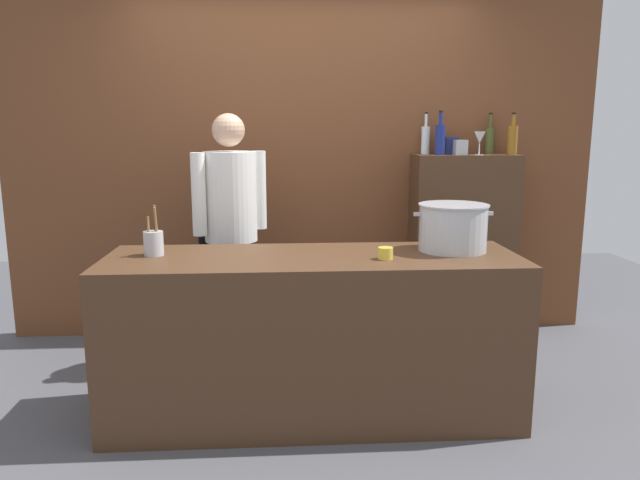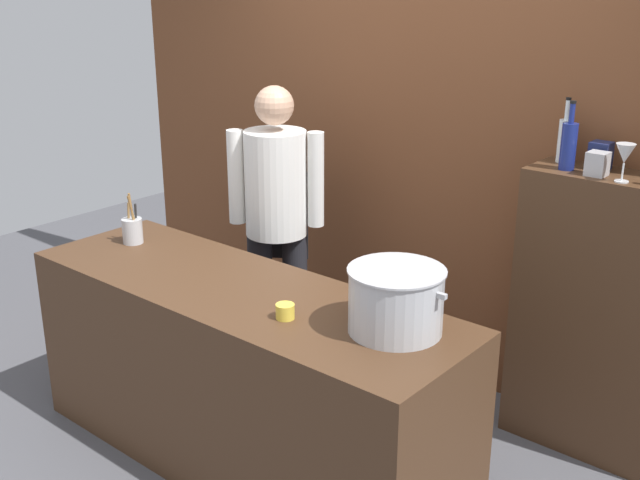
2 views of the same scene
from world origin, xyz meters
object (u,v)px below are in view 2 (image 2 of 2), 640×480
Objects in this scene: chef at (276,212)px; stockpot_large at (396,300)px; spice_tin_navy at (600,156)px; wine_bottle_clear at (564,139)px; wine_glass_wide at (625,155)px; spice_tin_silver at (597,164)px; utensil_crock at (132,230)px; butter_jar at (285,311)px; wine_bottle_cobalt at (569,145)px.

chef is 1.45m from stockpot_large.
chef is 13.25× the size of spice_tin_navy.
chef is 5.47× the size of wine_bottle_clear.
spice_tin_silver is (-0.13, 0.04, -0.07)m from wine_glass_wide.
spice_tin_silver is at bearing 159.20° from chef.
spice_tin_navy is 1.18× the size of spice_tin_silver.
wine_glass_wide is (2.09, 1.02, 0.53)m from utensil_crock.
stockpot_large is 5.69× the size of butter_jar.
utensil_crock is 2.17× the size of spice_tin_navy.
utensil_crock is 2.18m from wine_bottle_clear.
butter_jar is at bearing -126.20° from wine_glass_wide.
wine_bottle_clear is (1.74, 1.20, 0.52)m from utensil_crock.
wine_bottle_clear is 0.39m from wine_glass_wide.
utensil_crock is at bearing -145.39° from wine_bottle_clear.
wine_bottle_cobalt is 2.49× the size of spice_tin_navy.
chef is at bearing -160.65° from wine_bottle_clear.
butter_jar is 0.73× the size of spice_tin_silver.
wine_bottle_clear is 0.27m from spice_tin_silver.
spice_tin_navy is (0.19, -0.02, -0.05)m from wine_bottle_clear.
utensil_crock is 1.23m from butter_jar.
stockpot_large is 1.26m from spice_tin_navy.
wine_bottle_clear is (1.40, 0.49, 0.52)m from chef.
utensil_crock is at bearing 172.13° from butter_jar.
chef is 15.68× the size of spice_tin_silver.
stockpot_large is at bearing -114.95° from wine_glass_wide.
chef is at bearing 134.69° from butter_jar.
wine_bottle_clear is at bearing 146.99° from spice_tin_silver.
wine_bottle_cobalt is at bearing 30.65° from utensil_crock.
wine_bottle_cobalt is at bearing 64.27° from butter_jar.
butter_jar is 0.25× the size of wine_bottle_cobalt.
butter_jar is 1.57m from wine_bottle_clear.
spice_tin_silver is (0.34, 1.03, 0.40)m from stockpot_large.
chef is 3.76× the size of stockpot_large.
chef is 21.38× the size of butter_jar.
wine_bottle_clear is at bearing 34.61° from utensil_crock.
wine_bottle_cobalt is at bearing -59.43° from wine_bottle_clear.
wine_glass_wide is (0.87, 1.19, 0.57)m from butter_jar.
butter_jar is at bearing -121.29° from spice_tin_silver.
spice_tin_silver is at bearing 58.71° from butter_jar.
stockpot_large is 0.46m from butter_jar.
wine_bottle_clear is at bearing 69.02° from butter_jar.
spice_tin_silver is (1.96, 1.06, 0.46)m from utensil_crock.
chef is at bearing -166.08° from wine_bottle_cobalt.
spice_tin_navy is at bearing 106.17° from spice_tin_silver.
utensil_crock is 0.90× the size of wine_bottle_clear.
wine_bottle_cobalt reaches higher than wine_bottle_clear.
chef is at bearing -169.90° from wine_glass_wide.
wine_glass_wide is at bearing 26.09° from utensil_crock.
wine_bottle_clear reaches higher than spice_tin_silver.
butter_jar is 1.52m from spice_tin_silver.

